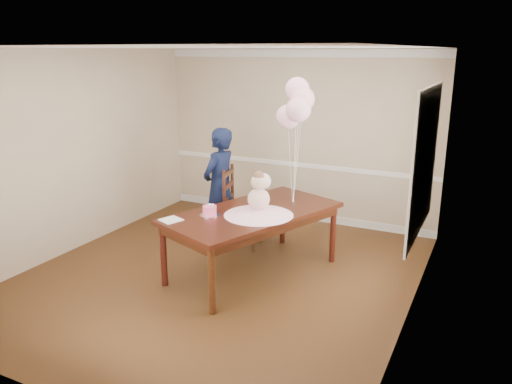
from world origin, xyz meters
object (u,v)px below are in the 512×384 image
dining_chair_seat (244,212)px  dining_table_top (253,213)px  birthday_cake (210,210)px  woman (220,187)px

dining_chair_seat → dining_table_top: bearing=-68.3°
birthday_cake → dining_chair_seat: 1.21m
dining_table_top → woman: size_ratio=1.30×
dining_table_top → dining_chair_seat: 0.97m
dining_table_top → woman: bearing=161.9°
dining_table_top → birthday_cake: 0.54m
dining_table_top → birthday_cake: birthday_cake is taller
birthday_cake → dining_chair_seat: size_ratio=0.33×
birthday_cake → woman: (-0.49, 1.08, -0.04)m
dining_table_top → dining_chair_seat: dining_table_top is taller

